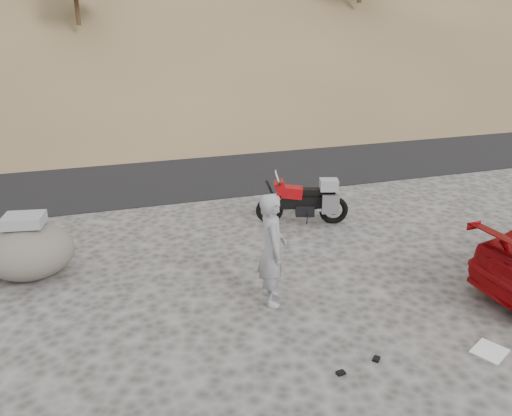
{
  "coord_description": "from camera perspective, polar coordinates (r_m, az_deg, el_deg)",
  "views": [
    {
      "loc": [
        -3.56,
        -6.67,
        4.64
      ],
      "look_at": [
        -0.81,
        2.18,
        1.0
      ],
      "focal_mm": 35.0,
      "sensor_mm": 36.0,
      "label": 1
    }
  ],
  "objects": [
    {
      "name": "gear_glove_a",
      "position": [
        7.32,
        9.66,
        -18.08
      ],
      "size": [
        0.13,
        0.1,
        0.03
      ],
      "primitive_type": "cube",
      "rotation": [
        0.0,
        0.0,
        0.13
      ],
      "color": "black",
      "rests_on": "ground"
    },
    {
      "name": "boulder",
      "position": [
        10.16,
        -24.49,
        -4.43
      ],
      "size": [
        2.0,
        1.86,
        1.22
      ],
      "rotation": [
        0.0,
        0.0,
        -0.38
      ],
      "color": "#58524C",
      "rests_on": "ground"
    },
    {
      "name": "ground",
      "position": [
        8.87,
        9.38,
        -10.42
      ],
      "size": [
        140.0,
        140.0,
        0.0
      ],
      "primitive_type": "plane",
      "color": "#3F3D3A",
      "rests_on": "ground"
    },
    {
      "name": "man",
      "position": [
        8.76,
        1.78,
        -10.51
      ],
      "size": [
        0.59,
        0.79,
        1.96
      ],
      "primitive_type": "imported",
      "rotation": [
        0.0,
        0.0,
        1.38
      ],
      "color": "gray",
      "rests_on": "ground"
    },
    {
      "name": "road",
      "position": [
        16.72,
        -4.28,
        5.29
      ],
      "size": [
        120.0,
        7.0,
        0.05
      ],
      "primitive_type": "cube",
      "color": "black",
      "rests_on": "ground"
    },
    {
      "name": "motorcycle",
      "position": [
        11.64,
        5.8,
        0.78
      ],
      "size": [
        2.11,
        0.98,
        1.29
      ],
      "rotation": [
        0.0,
        0.0,
        -0.29
      ],
      "color": "black",
      "rests_on": "ground"
    },
    {
      "name": "gear_glove_b",
      "position": [
        7.65,
        13.59,
        -16.42
      ],
      "size": [
        0.15,
        0.14,
        0.04
      ],
      "primitive_type": "cube",
      "rotation": [
        0.0,
        0.0,
        0.75
      ],
      "color": "black",
      "rests_on": "ground"
    },
    {
      "name": "gear_white_cloth",
      "position": [
        8.35,
        25.14,
        -14.58
      ],
      "size": [
        0.61,
        0.59,
        0.02
      ],
      "primitive_type": "cube",
      "rotation": [
        0.0,
        0.0,
        0.48
      ],
      "color": "white",
      "rests_on": "ground"
    }
  ]
}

